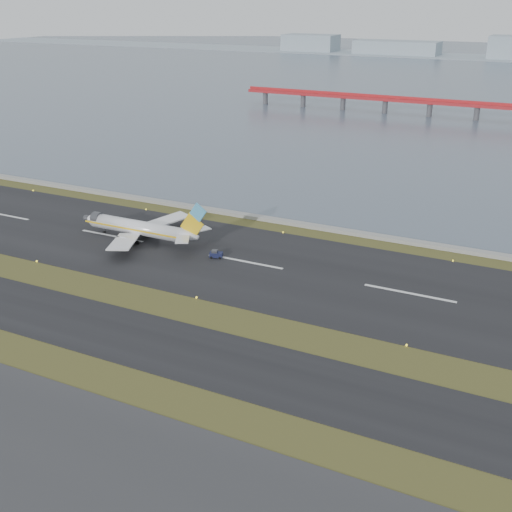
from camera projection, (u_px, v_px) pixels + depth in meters
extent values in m
plane|color=#364418|center=(177.00, 313.00, 129.98)|extent=(1000.00, 1000.00, 0.00)
cube|color=black|center=(142.00, 339.00, 120.01)|extent=(1000.00, 18.00, 0.10)
cube|color=black|center=(245.00, 262.00, 154.84)|extent=(1000.00, 45.00, 0.10)
cube|color=gray|center=(294.00, 223.00, 179.55)|extent=(1000.00, 2.50, 1.00)
cube|color=#465464|center=(492.00, 76.00, 511.47)|extent=(1400.00, 800.00, 1.30)
cube|color=#AB1D22|center=(478.00, 106.00, 326.25)|extent=(260.00, 5.00, 1.60)
cube|color=#AB1D22|center=(478.00, 103.00, 325.68)|extent=(260.00, 0.40, 1.40)
cylinder|color=#4C4C51|center=(303.00, 102.00, 367.45)|extent=(2.80, 2.80, 7.00)
cylinder|color=#4C4C51|center=(477.00, 115.00, 327.95)|extent=(2.80, 2.80, 7.00)
cube|color=#97A7B3|center=(311.00, 43.00, 731.28)|extent=(60.00, 35.00, 18.00)
cube|color=#97A7B3|center=(397.00, 48.00, 690.89)|extent=(90.00, 35.00, 14.00)
cylinder|color=white|center=(137.00, 227.00, 167.41)|extent=(28.00, 3.80, 3.80)
cone|color=white|center=(90.00, 219.00, 173.83)|extent=(3.20, 3.80, 3.80)
cone|color=white|center=(190.00, 236.00, 160.63)|extent=(5.00, 3.80, 3.80)
cube|color=yellow|center=(133.00, 230.00, 165.82)|extent=(31.00, 0.06, 0.45)
cube|color=yellow|center=(141.00, 225.00, 169.00)|extent=(31.00, 0.06, 0.45)
cube|color=white|center=(124.00, 242.00, 159.72)|extent=(11.31, 15.89, 1.66)
cube|color=white|center=(162.00, 222.00, 173.82)|extent=(11.31, 15.89, 1.66)
cylinder|color=#3B3B40|center=(125.00, 242.00, 162.94)|extent=(4.20, 2.10, 2.10)
cylinder|color=#3B3B40|center=(152.00, 228.00, 172.90)|extent=(4.20, 2.10, 2.10)
cube|color=yellow|center=(192.00, 226.00, 159.20)|extent=(6.80, 0.35, 6.85)
cube|color=#4DA9DB|center=(198.00, 212.00, 157.02)|extent=(4.85, 0.37, 4.90)
cube|color=white|center=(182.00, 239.00, 157.16)|extent=(5.64, 6.80, 0.22)
cube|color=white|center=(199.00, 230.00, 163.47)|extent=(5.64, 6.80, 0.22)
cylinder|color=black|center=(104.00, 232.00, 173.09)|extent=(0.80, 0.28, 0.80)
cylinder|color=black|center=(136.00, 242.00, 165.58)|extent=(1.00, 0.38, 1.00)
cylinder|color=black|center=(149.00, 236.00, 170.23)|extent=(1.00, 0.38, 1.00)
cube|color=#151939|center=(216.00, 255.00, 156.87)|extent=(3.51, 2.66, 1.17)
cube|color=#3B3B40|center=(215.00, 252.00, 156.62)|extent=(1.76, 1.82, 0.68)
cylinder|color=black|center=(211.00, 258.00, 156.49)|extent=(0.74, 0.49, 0.68)
cylinder|color=black|center=(213.00, 255.00, 157.92)|extent=(0.74, 0.49, 0.68)
cylinder|color=black|center=(220.00, 258.00, 156.22)|extent=(0.74, 0.49, 0.68)
cylinder|color=black|center=(221.00, 256.00, 157.65)|extent=(0.74, 0.49, 0.68)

